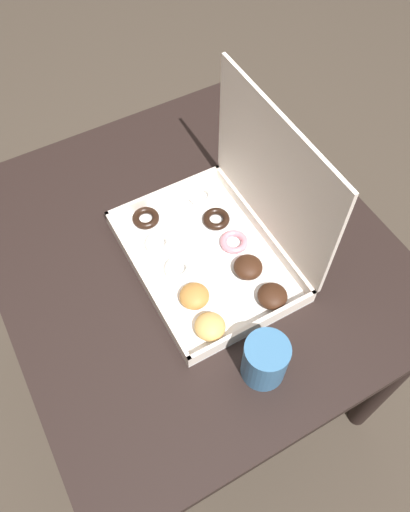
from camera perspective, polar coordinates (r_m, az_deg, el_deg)
ground_plane at (r=1.74m, az=-1.07°, el=-12.27°), size 8.00×8.00×0.00m
dining_table at (r=1.20m, az=-1.52°, el=-1.96°), size 0.91×0.83×0.71m
donut_box at (r=1.03m, az=2.69°, el=2.38°), size 0.40×0.30×0.34m
coffee_mug at (r=0.93m, az=6.88°, el=-11.69°), size 0.08×0.08×0.10m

